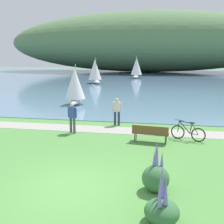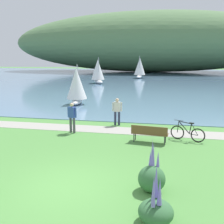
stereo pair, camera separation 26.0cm
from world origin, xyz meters
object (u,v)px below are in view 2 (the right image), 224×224
Objects in this scene: person_at_shoreline at (117,110)px; park_bench_near_camera at (149,133)px; bicycle_leaning_near_bench at (187,133)px; sailboat_nearest_to_shore at (98,71)px; person_on_the_grass at (72,116)px; sailboat_mid_bay at (77,86)px; sailboat_toward_hillside at (140,68)px.

park_bench_near_camera is at bearing -54.71° from person_at_shoreline.
sailboat_nearest_to_shore is (-11.87, 28.22, 1.60)m from bicycle_leaning_near_bench.
person_on_the_grass is at bearing -78.60° from sailboat_nearest_to_shore.
sailboat_nearest_to_shore is at bearing 106.81° from person_at_shoreline.
sailboat_nearest_to_shore is at bearing 109.06° from park_bench_near_camera.
person_at_shoreline is 0.41× the size of sailboat_nearest_to_shore.
bicycle_leaning_near_bench is 6.25m from person_on_the_grass.
person_on_the_grass is (-4.35, 0.93, 0.46)m from park_bench_near_camera.
bicycle_leaning_near_bench is at bearing -45.08° from sailboat_mid_bay.
person_on_the_grass is 40.37m from sailboat_toward_hillside.
sailboat_mid_bay reaches higher than person_on_the_grass.
bicycle_leaning_near_bench is 0.48× the size of sailboat_mid_bay.
sailboat_nearest_to_shore is (-10.00, 28.94, 1.48)m from park_bench_near_camera.
person_at_shoreline is 0.38× the size of sailboat_toward_hillside.
sailboat_mid_bay is 0.79× the size of sailboat_toward_hillside.
bicycle_leaning_near_bench is 30.66m from sailboat_nearest_to_shore.
sailboat_nearest_to_shore reaches higher than sailboat_mid_bay.
sailboat_nearest_to_shore is at bearing 101.40° from person_on_the_grass.
sailboat_nearest_to_shore is 13.52m from sailboat_toward_hillside.
sailboat_mid_bay is (-8.89, 8.91, 1.30)m from bicycle_leaning_near_bench.
sailboat_toward_hillside is at bearing 96.20° from park_bench_near_camera.
person_at_shoreline is at bearing -86.56° from sailboat_toward_hillside.
person_on_the_grass is 0.48× the size of sailboat_mid_bay.
person_on_the_grass is 28.58m from sailboat_nearest_to_shore.
person_at_shoreline is (-2.19, 3.09, 0.46)m from park_bench_near_camera.
bicycle_leaning_near_bench is at bearing -2.04° from person_on_the_grass.
sailboat_toward_hillside reaches higher than sailboat_nearest_to_shore.
person_at_shoreline is at bearing 149.65° from bicycle_leaning_near_bench.
sailboat_toward_hillside reaches higher than sailboat_mid_bay.
person_at_shoreline is at bearing 44.91° from person_on_the_grass.
sailboat_nearest_to_shore reaches higher than person_at_shoreline.
person_on_the_grass is at bearing 167.87° from park_bench_near_camera.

